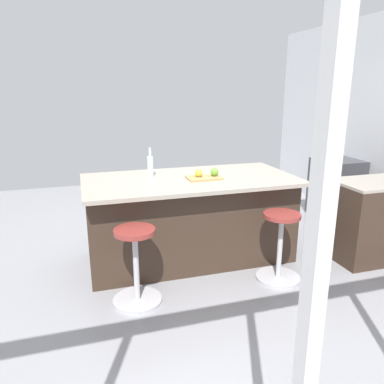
{
  "coord_description": "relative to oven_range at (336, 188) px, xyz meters",
  "views": [
    {
      "loc": [
        1.12,
        3.7,
        1.86
      ],
      "look_at": [
        0.01,
        0.06,
        0.8
      ],
      "focal_mm": 34.88,
      "sensor_mm": 36.0,
      "label": 1
    }
  ],
  "objects": [
    {
      "name": "ground_plane",
      "position": [
        2.48,
        0.78,
        -0.43
      ],
      "size": [
        7.58,
        7.58,
        0.0
      ],
      "primitive_type": "plane",
      "color": "gray"
    },
    {
      "name": "oven_range",
      "position": [
        0.0,
        0.0,
        0.0
      ],
      "size": [
        0.6,
        0.61,
        0.86
      ],
      "color": "#38383D",
      "rests_on": "ground_plane"
    },
    {
      "name": "kitchen_island",
      "position": [
        2.49,
        0.75,
        0.04
      ],
      "size": [
        2.25,
        1.13,
        0.94
      ],
      "color": "#38281E",
      "rests_on": "ground_plane"
    },
    {
      "name": "cutting_board",
      "position": [
        2.36,
        0.87,
        0.52
      ],
      "size": [
        0.36,
        0.24,
        0.02
      ],
      "primitive_type": "cube",
      "color": "tan",
      "rests_on": "kitchen_island"
    },
    {
      "name": "apple_yellow",
      "position": [
        2.42,
        0.84,
        0.57
      ],
      "size": [
        0.08,
        0.08,
        0.08
      ],
      "primitive_type": "sphere",
      "color": "gold",
      "rests_on": "cutting_board"
    },
    {
      "name": "stool_by_window",
      "position": [
        1.78,
        1.49,
        -0.1
      ],
      "size": [
        0.44,
        0.44,
        0.7
      ],
      "color": "#B7B7BC",
      "rests_on": "ground_plane"
    },
    {
      "name": "stool_middle",
      "position": [
        3.2,
        1.49,
        -0.1
      ],
      "size": [
        0.44,
        0.44,
        0.7
      ],
      "color": "#B7B7BC",
      "rests_on": "ground_plane"
    },
    {
      "name": "water_bottle",
      "position": [
        2.89,
        0.6,
        0.63
      ],
      "size": [
        0.06,
        0.06,
        0.31
      ],
      "color": "silver",
      "rests_on": "kitchen_island"
    },
    {
      "name": "apple_green",
      "position": [
        2.24,
        0.86,
        0.57
      ],
      "size": [
        0.09,
        0.09,
        0.09
      ],
      "primitive_type": "sphere",
      "color": "#609E2D",
      "rests_on": "cutting_board"
    }
  ]
}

